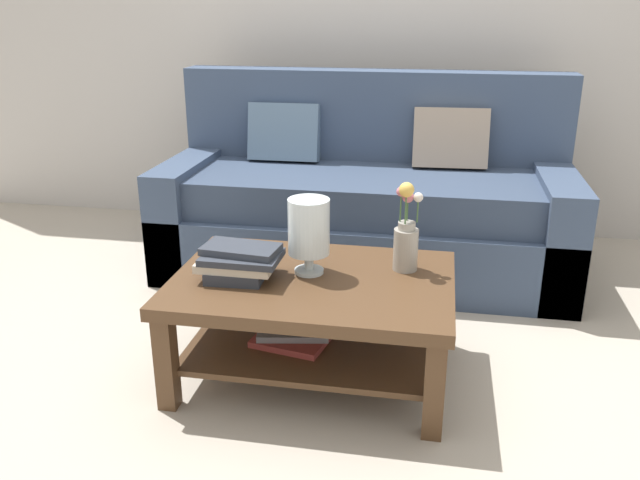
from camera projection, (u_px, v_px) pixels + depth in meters
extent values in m
plane|color=#ADA393|center=(334.00, 335.00, 2.96)|extent=(10.00, 10.00, 0.00)
cube|color=#BCB7B2|center=(379.00, 13.00, 4.02)|extent=(6.40, 0.12, 2.70)
cube|color=#384760|center=(364.00, 239.00, 3.62)|extent=(2.18, 0.90, 0.36)
cube|color=#324057|center=(364.00, 192.00, 3.50)|extent=(1.94, 0.74, 0.20)
cube|color=#384760|center=(373.00, 133.00, 3.76)|extent=(2.18, 0.20, 0.70)
cube|color=#384760|center=(193.00, 209.00, 3.75)|extent=(0.20, 0.90, 0.60)
cube|color=#384760|center=(553.00, 230.00, 3.41)|extent=(0.20, 0.90, 0.60)
cube|color=slate|center=(285.00, 132.00, 3.71)|extent=(0.40, 0.19, 0.34)
cube|color=gray|center=(450.00, 138.00, 3.55)|extent=(0.41, 0.21, 0.34)
cube|color=#4C331E|center=(313.00, 284.00, 2.52)|extent=(1.07, 0.76, 0.05)
cube|color=#4C331E|center=(166.00, 362.00, 2.38)|extent=(0.07, 0.07, 0.37)
cube|color=#4C331E|center=(434.00, 389.00, 2.21)|extent=(0.07, 0.07, 0.37)
cube|color=#4C331E|center=(223.00, 290.00, 2.97)|extent=(0.07, 0.07, 0.37)
cube|color=#4C331E|center=(437.00, 307.00, 2.81)|extent=(0.07, 0.07, 0.37)
cube|color=#4C331E|center=(313.00, 342.00, 2.61)|extent=(0.95, 0.64, 0.02)
cube|color=#993833|center=(291.00, 340.00, 2.58)|extent=(0.31, 0.25, 0.03)
cube|color=slate|center=(294.00, 328.00, 2.62)|extent=(0.31, 0.25, 0.03)
cube|color=#2D333D|center=(238.00, 271.00, 2.51)|extent=(0.22, 0.22, 0.04)
cube|color=beige|center=(238.00, 262.00, 2.50)|extent=(0.29, 0.21, 0.03)
cube|color=#2D333D|center=(242.00, 257.00, 2.47)|extent=(0.29, 0.20, 0.03)
cube|color=#2D333D|center=(241.00, 249.00, 2.48)|extent=(0.30, 0.19, 0.03)
cylinder|color=silver|center=(309.00, 271.00, 2.56)|extent=(0.11, 0.11, 0.02)
cylinder|color=silver|center=(309.00, 261.00, 2.54)|extent=(0.04, 0.04, 0.07)
cylinder|color=silver|center=(309.00, 227.00, 2.49)|extent=(0.16, 0.16, 0.22)
sphere|color=#2D333D|center=(303.00, 240.00, 2.52)|extent=(0.04, 0.04, 0.04)
sphere|color=slate|center=(316.00, 239.00, 2.52)|extent=(0.05, 0.05, 0.05)
cylinder|color=#9E998E|center=(406.00, 250.00, 2.56)|extent=(0.10, 0.10, 0.17)
cylinder|color=#9E998E|center=(407.00, 226.00, 2.53)|extent=(0.07, 0.07, 0.03)
cylinder|color=#426638|center=(418.00, 211.00, 2.51)|extent=(0.01, 0.01, 0.09)
sphere|color=silver|center=(418.00, 197.00, 2.49)|extent=(0.04, 0.04, 0.04)
cylinder|color=#426638|center=(407.00, 210.00, 2.53)|extent=(0.01, 0.01, 0.08)
sphere|color=#C66B7A|center=(408.00, 197.00, 2.51)|extent=(0.05, 0.05, 0.05)
cylinder|color=#426638|center=(401.00, 208.00, 2.51)|extent=(0.01, 0.01, 0.11)
sphere|color=#C66B7A|center=(401.00, 192.00, 2.49)|extent=(0.04, 0.04, 0.04)
cylinder|color=#426638|center=(406.00, 209.00, 2.48)|extent=(0.01, 0.01, 0.12)
sphere|color=gold|center=(407.00, 190.00, 2.45)|extent=(0.06, 0.06, 0.06)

